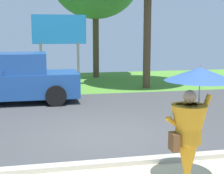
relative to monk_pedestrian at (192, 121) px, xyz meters
The scene contains 4 objects.
ground_plane 6.35m from the monk_pedestrian, 98.23° to the left, with size 40.00×22.00×0.20m.
monk_pedestrian is the anchor object (origin of this frame).
pickup_truck 8.86m from the monk_pedestrian, 114.10° to the left, with size 5.20×2.28×1.88m.
roadside_billboard 11.79m from the monk_pedestrian, 97.53° to the left, with size 2.60×0.12×3.50m.
Camera 1 is at (-1.53, -8.29, 2.62)m, focal length 54.04 mm.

